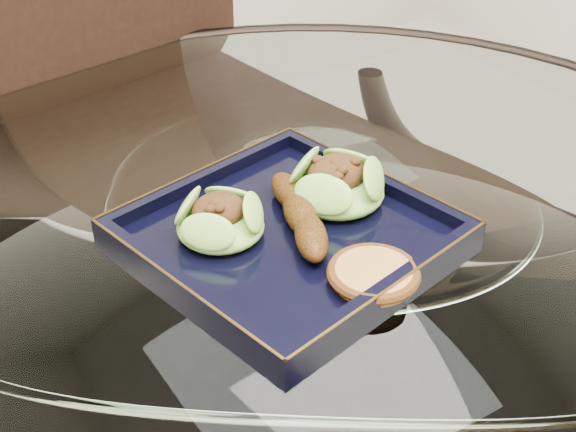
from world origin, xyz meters
TOP-DOWN VIEW (x-y plane):
  - dining_table at (-0.00, -0.00)m, footprint 1.13×1.13m
  - dining_chair at (0.02, 0.41)m, footprint 0.50×0.50m
  - navy_plate at (-0.05, -0.02)m, footprint 0.32×0.32m
  - lettuce_wrap_left at (-0.11, 0.02)m, footprint 0.11×0.11m
  - lettuce_wrap_right at (0.02, 0.00)m, footprint 0.12×0.12m
  - roasted_plantain at (-0.04, -0.01)m, footprint 0.08×0.15m
  - crumb_patty at (-0.03, -0.12)m, footprint 0.08×0.08m

SIDE VIEW (x-z plane):
  - dining_chair at x=0.02m, z-range 0.06..1.06m
  - dining_table at x=0.00m, z-range 0.21..0.98m
  - navy_plate at x=-0.05m, z-range 0.76..0.78m
  - crumb_patty at x=-0.03m, z-range 0.78..0.80m
  - roasted_plantain at x=-0.04m, z-range 0.78..0.81m
  - lettuce_wrap_left at x=-0.11m, z-range 0.78..0.81m
  - lettuce_wrap_right at x=0.02m, z-range 0.78..0.82m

